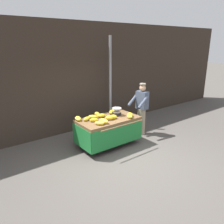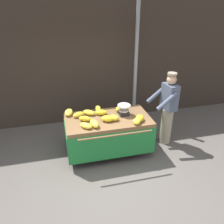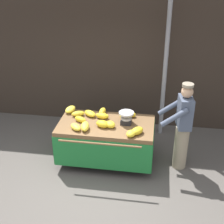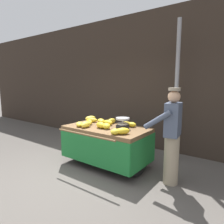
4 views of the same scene
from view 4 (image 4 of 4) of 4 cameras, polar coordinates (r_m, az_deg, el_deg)
name	(u,v)px [view 4 (image 4 of 4)]	position (r m, az deg, el deg)	size (l,w,h in m)	color
ground_plane	(62,182)	(4.03, -13.91, -18.55)	(60.00, 60.00, 0.00)	#514C47
back_wall	(140,82)	(5.82, 7.73, 8.48)	(16.00, 0.24, 3.63)	#332821
street_pole	(176,91)	(4.87, 17.61, 5.51)	(0.09, 0.09, 3.18)	gray
banana_cart	(106,138)	(4.39, -1.57, -7.19)	(1.80, 1.18, 0.85)	brown
weighing_scale	(123,123)	(4.15, 3.00, -3.20)	(0.28, 0.28, 0.24)	black
banana_bunch_0	(132,125)	(4.37, 5.52, -3.52)	(0.15, 0.21, 0.10)	gold
banana_bunch_1	(91,118)	(5.09, -6.03, -1.73)	(0.16, 0.29, 0.11)	yellow
banana_bunch_2	(123,131)	(3.76, 3.05, -5.35)	(0.16, 0.26, 0.12)	gold
banana_bunch_3	(79,124)	(4.43, -9.12, -3.40)	(0.14, 0.26, 0.10)	yellow
banana_bunch_4	(89,122)	(4.63, -6.42, -2.82)	(0.11, 0.25, 0.11)	gold
banana_bunch_5	(106,126)	(4.17, -1.59, -3.96)	(0.16, 0.20, 0.12)	yellow
banana_bunch_6	(101,121)	(4.74, -3.12, -2.52)	(0.16, 0.28, 0.11)	gold
banana_bunch_7	(112,121)	(4.69, -0.10, -2.54)	(0.12, 0.25, 0.12)	gold
banana_bunch_8	(126,124)	(4.36, 3.90, -3.43)	(0.13, 0.23, 0.12)	gold
banana_bunch_9	(115,132)	(3.74, 0.99, -5.53)	(0.15, 0.20, 0.11)	yellow
banana_bunch_10	(92,120)	(4.86, -5.56, -2.28)	(0.13, 0.26, 0.10)	gold
banana_bunch_11	(108,123)	(4.53, -1.15, -2.97)	(0.14, 0.26, 0.11)	gold
banana_bunch_12	(86,124)	(4.34, -7.31, -3.48)	(0.14, 0.30, 0.13)	yellow
banana_bunch_13	(101,125)	(4.24, -3.16, -3.68)	(0.16, 0.25, 0.13)	gold
vendor_person	(171,136)	(3.72, 16.36, -6.52)	(0.62, 0.57, 1.71)	gray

